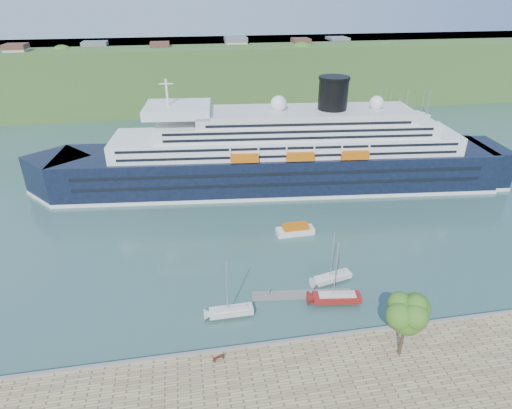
{
  "coord_description": "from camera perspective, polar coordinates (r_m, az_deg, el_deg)",
  "views": [
    {
      "loc": [
        -13.64,
        -42.53,
        44.62
      ],
      "look_at": [
        -0.93,
        30.0,
        6.94
      ],
      "focal_mm": 30.0,
      "sensor_mm": 36.0,
      "label": 1
    }
  ],
  "objects": [
    {
      "name": "sailboat_white_near",
      "position": [
        64.08,
        -3.42,
        -11.47
      ],
      "size": [
        7.34,
        2.16,
        9.44
      ],
      "primitive_type": null,
      "rotation": [
        0.0,
        0.0,
        0.02
      ],
      "color": "silver",
      "rests_on": "ground"
    },
    {
      "name": "sailboat_white_far",
      "position": [
        71.97,
        10.44,
        -7.16
      ],
      "size": [
        7.46,
        3.59,
        9.29
      ],
      "primitive_type": null,
      "rotation": [
        0.0,
        0.0,
        0.23
      ],
      "color": "silver",
      "rests_on": "ground"
    },
    {
      "name": "promenade_tree",
      "position": [
        59.78,
        19.27,
        -14.75
      ],
      "size": [
        6.3,
        6.3,
        10.43
      ],
      "primitive_type": null,
      "color": "#336B1C",
      "rests_on": "promenade"
    },
    {
      "name": "floating_pontoon",
      "position": [
        70.99,
        6.16,
        -11.84
      ],
      "size": [
        16.37,
        3.85,
        0.36
      ],
      "primitive_type": null,
      "rotation": [
        0.0,
        0.0,
        -0.12
      ],
      "color": "gray",
      "rests_on": "ground"
    },
    {
      "name": "cruise_ship",
      "position": [
        102.47,
        2.93,
        9.29
      ],
      "size": [
        119.96,
        28.9,
        26.68
      ],
      "primitive_type": null,
      "rotation": [
        0.0,
        0.0,
        -0.1
      ],
      "color": "black",
      "rests_on": "ground"
    },
    {
      "name": "ground",
      "position": [
        63.13,
        5.83,
        -18.05
      ],
      "size": [
        400.0,
        400.0,
        0.0
      ],
      "primitive_type": "plane",
      "color": "#2B4E45",
      "rests_on": "ground"
    },
    {
      "name": "park_bench",
      "position": [
        59.42,
        -5.07,
        -19.6
      ],
      "size": [
        1.58,
        1.07,
        0.94
      ],
      "primitive_type": null,
      "rotation": [
        0.0,
        0.0,
        0.35
      ],
      "color": "#4E2616",
      "rests_on": "promenade"
    },
    {
      "name": "quay_coping",
      "position": [
        62.19,
        5.93,
        -17.43
      ],
      "size": [
        220.0,
        0.5,
        0.3
      ],
      "primitive_type": "cube",
      "color": "slate",
      "rests_on": "promenade"
    },
    {
      "name": "tender_launch",
      "position": [
        86.43,
        5.26,
        -3.29
      ],
      "size": [
        7.77,
        2.85,
        2.13
      ],
      "primitive_type": null,
      "rotation": [
        0.0,
        0.0,
        0.03
      ],
      "color": "#C45A0B",
      "rests_on": "ground"
    },
    {
      "name": "far_hillside",
      "position": [
        190.84,
        -5.96,
        17.12
      ],
      "size": [
        400.0,
        50.0,
        24.0
      ],
      "primitive_type": "cube",
      "color": "#385923",
      "rests_on": "ground"
    },
    {
      "name": "sailboat_red",
      "position": [
        67.17,
        11.03,
        -9.28
      ],
      "size": [
        8.51,
        3.46,
        10.67
      ],
      "primitive_type": null,
      "rotation": [
        0.0,
        0.0,
        -0.14
      ],
      "color": "maroon",
      "rests_on": "ground"
    }
  ]
}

